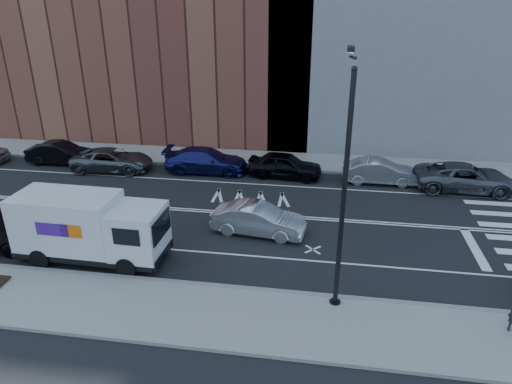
% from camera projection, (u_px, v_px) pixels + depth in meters
% --- Properties ---
extents(ground, '(120.00, 120.00, 0.00)m').
position_uv_depth(ground, '(207.00, 211.00, 25.35)').
color(ground, black).
rests_on(ground, ground).
extents(sidewalk_near, '(44.00, 3.60, 0.15)m').
position_uv_depth(sidewalk_near, '(149.00, 309.00, 17.34)').
color(sidewalk_near, gray).
rests_on(sidewalk_near, ground).
extents(sidewalk_far, '(44.00, 3.60, 0.15)m').
position_uv_depth(sidewalk_far, '(237.00, 158.00, 33.30)').
color(sidewalk_far, gray).
rests_on(sidewalk_far, ground).
extents(curb_near, '(44.00, 0.25, 0.17)m').
position_uv_depth(curb_near, '(165.00, 282.00, 18.97)').
color(curb_near, gray).
rests_on(curb_near, ground).
extents(curb_far, '(44.00, 0.25, 0.17)m').
position_uv_depth(curb_far, '(232.00, 167.00, 31.67)').
color(curb_far, gray).
rests_on(curb_far, ground).
extents(road_markings, '(40.00, 8.60, 0.01)m').
position_uv_depth(road_markings, '(207.00, 211.00, 25.35)').
color(road_markings, white).
rests_on(road_markings, ground).
extents(streetlight, '(0.44, 4.02, 9.34)m').
position_uv_depth(streetlight, '(344.00, 179.00, 16.09)').
color(streetlight, black).
rests_on(streetlight, ground).
extents(fedex_van, '(6.79, 2.54, 3.08)m').
position_uv_depth(fedex_van, '(89.00, 227.00, 20.17)').
color(fedex_van, black).
rests_on(fedex_van, ground).
extents(far_parked_b, '(4.71, 1.67, 1.55)m').
position_uv_depth(far_parked_b, '(61.00, 153.00, 32.20)').
color(far_parked_b, black).
rests_on(far_parked_b, ground).
extents(far_parked_c, '(5.53, 2.83, 1.49)m').
position_uv_depth(far_parked_c, '(112.00, 160.00, 30.98)').
color(far_parked_c, '#565A5F').
rests_on(far_parked_c, ground).
extents(far_parked_d, '(5.70, 2.48, 1.63)m').
position_uv_depth(far_parked_d, '(206.00, 160.00, 30.69)').
color(far_parked_d, navy).
rests_on(far_parked_d, ground).
extents(far_parked_e, '(4.95, 2.31, 1.64)m').
position_uv_depth(far_parked_e, '(285.00, 165.00, 29.82)').
color(far_parked_e, black).
rests_on(far_parked_e, ground).
extents(far_parked_f, '(4.66, 1.67, 1.53)m').
position_uv_depth(far_parked_f, '(380.00, 171.00, 28.90)').
color(far_parked_f, '#AAAAAF').
rests_on(far_parked_f, ground).
extents(far_parked_g, '(5.95, 2.77, 1.65)m').
position_uv_depth(far_parked_g, '(465.00, 177.00, 27.78)').
color(far_parked_g, '#53555C').
rests_on(far_parked_g, ground).
extents(driving_sedan, '(4.82, 2.19, 1.53)m').
position_uv_depth(driving_sedan, '(258.00, 219.00, 22.73)').
color(driving_sedan, silver).
rests_on(driving_sedan, ground).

